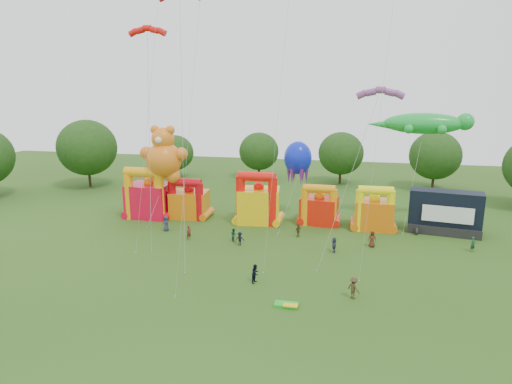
% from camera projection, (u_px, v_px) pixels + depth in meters
% --- Properties ---
extents(ground, '(160.00, 160.00, 0.00)m').
position_uv_depth(ground, '(218.00, 324.00, 35.26)').
color(ground, '#294914').
rests_on(ground, ground).
extents(tree_ring, '(120.22, 122.29, 12.07)m').
position_uv_depth(tree_ring, '(205.00, 244.00, 34.61)').
color(tree_ring, '#352314').
rests_on(tree_ring, ground).
extents(bouncy_castle_0, '(5.85, 4.76, 7.26)m').
position_uv_depth(bouncy_castle_0, '(149.00, 198.00, 63.19)').
color(bouncy_castle_0, red).
rests_on(bouncy_castle_0, ground).
extents(bouncy_castle_1, '(5.31, 4.40, 5.76)m').
position_uv_depth(bouncy_castle_1, '(189.00, 202.00, 63.14)').
color(bouncy_castle_1, orange).
rests_on(bouncy_castle_1, ground).
extents(bouncy_castle_2, '(5.91, 4.96, 7.15)m').
position_uv_depth(bouncy_castle_2, '(258.00, 203.00, 60.62)').
color(bouncy_castle_2, yellow).
rests_on(bouncy_castle_2, ground).
extents(bouncy_castle_3, '(5.11, 4.32, 5.54)m').
position_uv_depth(bouncy_castle_3, '(319.00, 208.00, 60.26)').
color(bouncy_castle_3, red).
rests_on(bouncy_castle_3, ground).
extents(bouncy_castle_4, '(4.85, 3.92, 5.89)m').
position_uv_depth(bouncy_castle_4, '(374.00, 212.00, 57.91)').
color(bouncy_castle_4, orange).
rests_on(bouncy_castle_4, ground).
extents(stage_trailer, '(8.88, 4.53, 5.39)m').
position_uv_depth(stage_trailer, '(445.00, 213.00, 56.43)').
color(stage_trailer, black).
rests_on(stage_trailer, ground).
extents(teddy_bear_kite, '(6.67, 6.50, 12.94)m').
position_uv_depth(teddy_bear_kite, '(163.00, 164.00, 60.60)').
color(teddy_bear_kite, orange).
rests_on(teddy_bear_kite, ground).
extents(gecko_kite, '(13.37, 8.97, 14.62)m').
position_uv_depth(gecko_kite, '(417.00, 161.00, 58.47)').
color(gecko_kite, green).
rests_on(gecko_kite, ground).
extents(octopus_kite, '(3.81, 11.24, 10.58)m').
position_uv_depth(octopus_kite, '(293.00, 181.00, 61.41)').
color(octopus_kite, '#0E20D5').
rests_on(octopus_kite, ground).
extents(parafoil_kites, '(29.86, 11.14, 28.11)m').
position_uv_depth(parafoil_kites, '(254.00, 155.00, 46.37)').
color(parafoil_kites, red).
rests_on(parafoil_kites, ground).
extents(diamond_kites, '(26.65, 16.01, 36.25)m').
position_uv_depth(diamond_kites, '(243.00, 109.00, 43.26)').
color(diamond_kites, '#E40A43').
rests_on(diamond_kites, ground).
extents(folded_kite_bundle, '(2.00, 1.10, 0.31)m').
position_uv_depth(folded_kite_bundle, '(287.00, 305.00, 38.09)').
color(folded_kite_bundle, green).
rests_on(folded_kite_bundle, ground).
extents(spectator_0, '(1.12, 0.95, 1.94)m').
position_uv_depth(spectator_0, '(166.00, 224.00, 57.45)').
color(spectator_0, '#292F44').
rests_on(spectator_0, ground).
extents(spectator_1, '(0.71, 0.76, 1.74)m').
position_uv_depth(spectator_1, '(189.00, 233.00, 54.29)').
color(spectator_1, '#5A2219').
rests_on(spectator_1, ground).
extents(spectator_2, '(0.97, 0.99, 1.61)m').
position_uv_depth(spectator_2, '(234.00, 235.00, 53.69)').
color(spectator_2, '#1C462F').
rests_on(spectator_2, ground).
extents(spectator_3, '(1.07, 0.69, 1.58)m').
position_uv_depth(spectator_3, '(240.00, 239.00, 52.39)').
color(spectator_3, black).
rests_on(spectator_3, ground).
extents(spectator_4, '(0.87, 1.01, 1.62)m').
position_uv_depth(spectator_4, '(298.00, 230.00, 55.31)').
color(spectator_4, '#49351D').
rests_on(spectator_4, ground).
extents(spectator_5, '(0.61, 1.60, 1.69)m').
position_uv_depth(spectator_5, '(334.00, 245.00, 50.23)').
color(spectator_5, '#2B2F49').
rests_on(spectator_5, ground).
extents(spectator_6, '(0.97, 0.67, 1.91)m').
position_uv_depth(spectator_6, '(372.00, 239.00, 51.78)').
color(spectator_6, '#4E2316').
rests_on(spectator_6, ground).
extents(spectator_7, '(0.75, 0.69, 1.71)m').
position_uv_depth(spectator_7, '(473.00, 244.00, 50.37)').
color(spectator_7, '#1B4525').
rests_on(spectator_7, ground).
extents(spectator_8, '(0.89, 1.02, 1.80)m').
position_uv_depth(spectator_8, '(255.00, 273.00, 42.51)').
color(spectator_8, black).
rests_on(spectator_8, ground).
extents(spectator_9, '(1.42, 1.37, 1.95)m').
position_uv_depth(spectator_9, '(354.00, 288.00, 39.33)').
color(spectator_9, '#3E2F18').
rests_on(spectator_9, ground).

